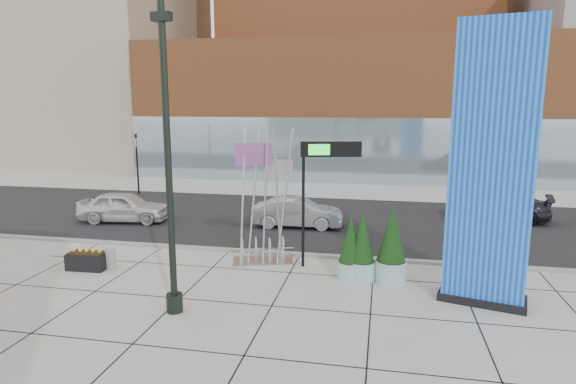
% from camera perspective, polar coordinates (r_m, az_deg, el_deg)
% --- Properties ---
extents(ground, '(160.00, 160.00, 0.00)m').
position_cam_1_polar(ground, '(16.32, -4.63, -11.65)').
color(ground, '#9E9991').
rests_on(ground, ground).
extents(street_asphalt, '(80.00, 12.00, 0.02)m').
position_cam_1_polar(street_asphalt, '(25.62, 1.47, -3.29)').
color(street_asphalt, black).
rests_on(street_asphalt, ground).
extents(curb_edge, '(80.00, 0.30, 0.12)m').
position_cam_1_polar(curb_edge, '(19.94, -1.49, -7.23)').
color(curb_edge, gray).
rests_on(curb_edge, ground).
extents(tower_podium, '(34.00, 10.00, 11.00)m').
position_cam_1_polar(tower_podium, '(41.64, 6.92, 9.64)').
color(tower_podium, '#AC5F31').
rests_on(tower_podium, ground).
extents(tower_glass_front, '(34.00, 0.60, 5.00)m').
position_cam_1_polar(tower_glass_front, '(37.03, 6.24, 4.88)').
color(tower_glass_front, '#8CA5B2').
rests_on(tower_glass_front, ground).
extents(blue_pylon, '(2.77, 1.77, 8.55)m').
position_cam_1_polar(blue_pylon, '(15.60, 23.00, 2.24)').
color(blue_pylon, blue).
rests_on(blue_pylon, ground).
extents(lamp_post, '(0.58, 0.49, 8.86)m').
position_cam_1_polar(lamp_post, '(14.15, -13.86, -0.07)').
color(lamp_post, black).
rests_on(lamp_post, ground).
extents(public_art_sculpture, '(2.56, 1.76, 5.29)m').
position_cam_1_polar(public_art_sculpture, '(18.69, -2.97, -4.23)').
color(public_art_sculpture, silver).
rests_on(public_art_sculpture, ground).
extents(concrete_bollard, '(0.39, 0.39, 0.76)m').
position_cam_1_polar(concrete_bollard, '(19.44, -20.30, -7.41)').
color(concrete_bollard, gray).
rests_on(concrete_bollard, ground).
extents(overhead_street_sign, '(2.22, 0.71, 4.75)m').
position_cam_1_polar(overhead_street_sign, '(17.55, 4.46, 3.74)').
color(overhead_street_sign, black).
rests_on(overhead_street_sign, ground).
extents(round_planter_east, '(1.09, 1.09, 2.72)m').
position_cam_1_polar(round_planter_east, '(17.03, 12.18, -6.29)').
color(round_planter_east, '#94C6C7').
rests_on(round_planter_east, ground).
extents(round_planter_mid, '(0.91, 0.91, 2.28)m').
position_cam_1_polar(round_planter_mid, '(17.12, 7.43, -6.79)').
color(round_planter_mid, '#94C6C7').
rests_on(round_planter_mid, ground).
extents(round_planter_west, '(0.98, 0.98, 2.44)m').
position_cam_1_polar(round_planter_west, '(17.08, 8.76, -6.60)').
color(round_planter_west, '#94C6C7').
rests_on(round_planter_west, ground).
extents(box_planter_north, '(1.47, 0.79, 0.79)m').
position_cam_1_polar(box_planter_north, '(19.65, -22.68, -7.43)').
color(box_planter_north, black).
rests_on(box_planter_north, ground).
extents(car_white_west, '(4.82, 2.48, 1.57)m').
position_cam_1_polar(car_white_west, '(26.46, -18.87, -1.70)').
color(car_white_west, silver).
rests_on(car_white_west, ground).
extents(car_silver_mid, '(4.51, 1.77, 1.46)m').
position_cam_1_polar(car_silver_mid, '(24.00, 1.13, -2.48)').
color(car_silver_mid, '#A3A5AA').
rests_on(car_silver_mid, ground).
extents(car_dark_east, '(5.39, 3.14, 1.47)m').
position_cam_1_polar(car_dark_east, '(27.78, 23.69, -1.57)').
color(car_dark_east, black).
rests_on(car_dark_east, ground).
extents(traffic_signal, '(0.15, 0.18, 4.10)m').
position_cam_1_polar(traffic_signal, '(33.88, -17.45, 3.58)').
color(traffic_signal, black).
rests_on(traffic_signal, ground).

